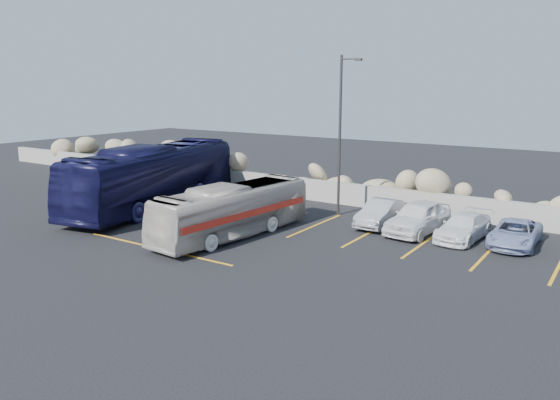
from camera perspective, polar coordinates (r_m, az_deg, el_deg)
The scene contains 11 objects.
ground at distance 22.26m, azimuth -11.34°, elevation -5.52°, with size 90.00×90.00×0.00m, color black.
seawall at distance 31.45m, azimuth 4.18°, elevation 0.99°, with size 60.00×0.40×1.20m, color gray.
riprap_pile at distance 32.36m, azimuth 5.25°, elevation 2.55°, with size 54.00×2.80×2.60m, color #9B8466, non-canonical shape.
parking_lines at distance 23.94m, azimuth 6.24°, elevation -4.08°, with size 18.16×9.36×0.01m.
lamppost at distance 27.55m, azimuth 6.38°, elevation 7.14°, with size 1.14×0.18×8.00m.
vintage_bus at distance 24.09m, azimuth -4.97°, elevation -1.09°, with size 1.96×8.38×2.33m, color beige.
tour_coach at distance 30.33m, azimuth -13.04°, elevation 2.42°, with size 2.87×12.26×3.41m, color #100F34.
car_a at distance 25.42m, azimuth 14.23°, elevation -1.73°, with size 1.72×4.29×1.46m, color white.
car_b at distance 26.34m, azimuth 10.50°, elevation -1.35°, with size 1.29×3.69×1.22m, color #A4A3A8.
car_c at distance 24.94m, azimuth 18.64°, elevation -2.70°, with size 1.54×3.78×1.10m, color white.
car_d at distance 24.75m, azimuth 23.35°, elevation -3.23°, with size 1.75×3.80×1.06m, color #8391B9.
Camera 1 is at (15.15, -14.89, 6.65)m, focal length 35.00 mm.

